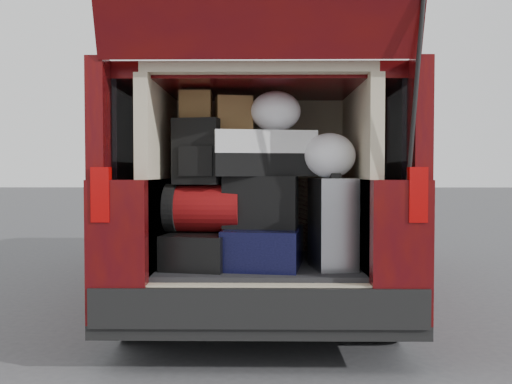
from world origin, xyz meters
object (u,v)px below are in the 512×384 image
at_px(red_duffel, 204,208).
at_px(black_hardshell, 202,249).
at_px(navy_hardshell, 264,247).
at_px(black_soft_case, 261,202).
at_px(silver_roller, 332,223).
at_px(twotone_duffel, 263,154).
at_px(backpack, 198,152).

bearing_deg(red_duffel, black_hardshell, -98.72).
bearing_deg(black_hardshell, navy_hardshell, 10.12).
xyz_separation_m(black_hardshell, black_soft_case, (0.37, 0.02, 0.30)).
bearing_deg(silver_roller, twotone_duffel, 158.07).
bearing_deg(black_hardshell, red_duffel, 87.31).
height_order(black_soft_case, backpack, backpack).
height_order(black_hardshell, black_soft_case, black_soft_case).
xyz_separation_m(silver_roller, twotone_duffel, (-0.43, 0.11, 0.43)).
height_order(red_duffel, backpack, backpack).
xyz_separation_m(red_duffel, black_soft_case, (0.37, -0.02, 0.04)).
distance_m(silver_roller, twotone_duffel, 0.62).
relative_size(black_hardshell, silver_roller, 0.96).
distance_m(black_hardshell, silver_roller, 0.84).
bearing_deg(black_soft_case, navy_hardshell, -39.82).
bearing_deg(twotone_duffel, navy_hardshell, -92.87).
height_order(black_hardshell, backpack, backpack).
xyz_separation_m(navy_hardshell, backpack, (-0.42, 0.00, 0.60)).
bearing_deg(black_hardshell, black_soft_case, 13.13).
bearing_deg(navy_hardshell, backpack, -171.57).
bearing_deg(black_soft_case, twotone_duffel, 80.95).
height_order(navy_hardshell, silver_roller, silver_roller).
bearing_deg(backpack, navy_hardshell, 10.79).
bearing_deg(silver_roller, black_hardshell, 168.36).
relative_size(backpack, twotone_duffel, 0.65).
distance_m(red_duffel, black_soft_case, 0.37).
xyz_separation_m(backpack, twotone_duffel, (0.41, 0.06, -0.01)).
bearing_deg(black_hardshell, silver_roller, 6.84).
distance_m(black_soft_case, twotone_duffel, 0.31).
bearing_deg(black_soft_case, silver_roller, -1.47).
height_order(red_duffel, twotone_duffel, twotone_duffel).
bearing_deg(backpack, red_duffel, 61.69).
distance_m(navy_hardshell, red_duffel, 0.46).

